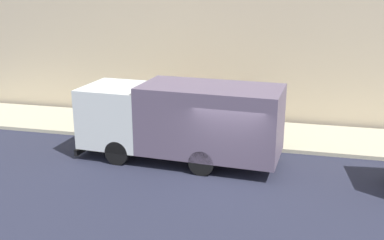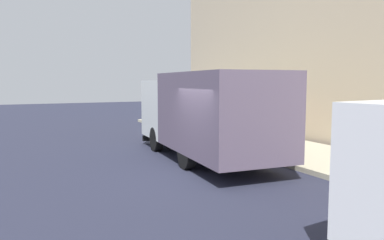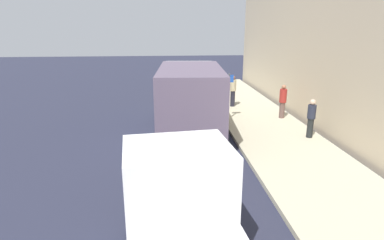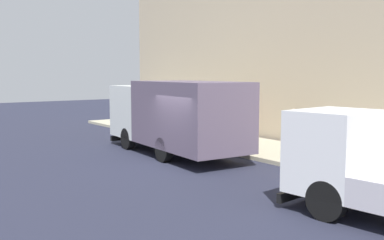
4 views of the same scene
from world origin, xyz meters
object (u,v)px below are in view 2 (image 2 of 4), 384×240
large_utility_truck (205,112)px  street_sign_post (239,112)px  traffic_cone_orange (209,130)px  pedestrian_third (353,129)px  pedestrian_standing (294,121)px  pedestrian_walking (222,116)px

large_utility_truck → street_sign_post: 2.16m
traffic_cone_orange → street_sign_post: size_ratio=0.31×
pedestrian_third → street_sign_post: 4.14m
pedestrian_third → traffic_cone_orange: bearing=75.9°
pedestrian_standing → traffic_cone_orange: bearing=144.4°
pedestrian_standing → pedestrian_walking: bearing=132.2°
pedestrian_standing → pedestrian_third: (0.10, -2.97, -0.02)m
pedestrian_third → traffic_cone_orange: size_ratio=2.30×
pedestrian_walking → large_utility_truck: bearing=-112.2°
pedestrian_walking → pedestrian_third: pedestrian_walking is taller
pedestrian_walking → pedestrian_standing: size_ratio=1.05×
pedestrian_walking → traffic_cone_orange: bearing=-149.2°
street_sign_post → large_utility_truck: bearing=-155.5°
pedestrian_walking → street_sign_post: street_sign_post is taller
pedestrian_standing → street_sign_post: 2.80m
pedestrian_walking → pedestrian_third: (2.06, -5.58, -0.07)m
pedestrian_walking → pedestrian_standing: 3.27m
pedestrian_walking → pedestrian_standing: pedestrian_walking is taller
pedestrian_walking → pedestrian_third: bearing=-53.9°
large_utility_truck → street_sign_post: size_ratio=3.44×
pedestrian_standing → traffic_cone_orange: size_ratio=2.39×
large_utility_truck → street_sign_post: large_utility_truck is taller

